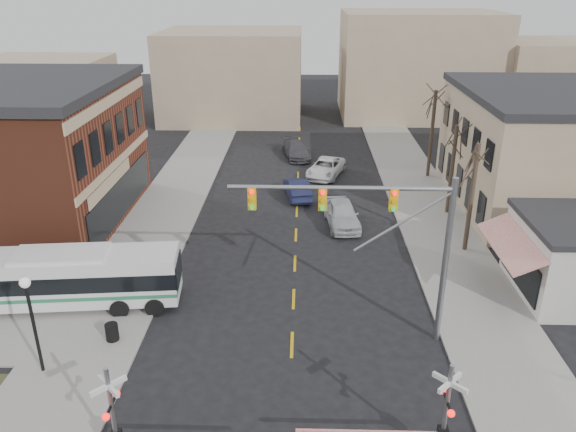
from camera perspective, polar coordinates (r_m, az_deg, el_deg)
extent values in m
plane|color=black|center=(25.02, 0.30, -15.66)|extent=(160.00, 160.00, 0.00)
cube|color=gray|center=(43.61, -11.65, 1.66)|extent=(5.00, 60.00, 0.12)
cube|color=gray|center=(43.43, 13.57, 1.39)|extent=(5.00, 60.00, 0.12)
cube|color=tan|center=(39.27, -16.89, 5.29)|extent=(0.10, 15.00, 0.50)
cube|color=tan|center=(38.29, -17.61, 11.13)|extent=(0.10, 15.00, 0.70)
cube|color=black|center=(40.07, -16.49, 1.89)|extent=(0.08, 13.00, 2.60)
cube|color=red|center=(31.28, 21.63, -2.51)|extent=(1.68, 6.00, 0.87)
cylinder|color=#382B21|center=(35.24, 18.13, 1.72)|extent=(0.28, 0.28, 6.75)
cylinder|color=#382B21|center=(40.83, 16.31, 4.50)|extent=(0.28, 0.28, 6.30)
cylinder|color=#382B21|center=(48.21, 14.38, 8.06)|extent=(0.28, 0.28, 7.20)
cube|color=silver|center=(30.65, -21.77, -5.80)|extent=(11.61, 3.63, 2.50)
cube|color=black|center=(30.58, -21.81, -5.55)|extent=(11.65, 3.68, 0.86)
cube|color=#26724A|center=(30.93, -21.61, -6.79)|extent=(11.65, 3.68, 0.19)
cylinder|color=black|center=(31.22, -21.44, -7.77)|extent=(1.20, 2.56, 0.95)
cylinder|color=gray|center=(25.85, 15.68, -4.64)|extent=(0.28, 0.28, 8.00)
cylinder|color=gray|center=(23.69, 5.34, 2.85)|extent=(9.53, 0.20, 0.20)
cube|color=gold|center=(24.12, 10.67, 1.65)|extent=(0.35, 0.30, 1.00)
cube|color=gold|center=(23.83, 3.53, 1.75)|extent=(0.35, 0.30, 1.00)
cube|color=gold|center=(23.91, -3.67, 1.82)|extent=(0.35, 0.30, 1.00)
cylinder|color=gray|center=(20.95, -17.34, -18.89)|extent=(0.16, 0.16, 4.00)
cube|color=silver|center=(20.13, -17.79, -16.12)|extent=(1.00, 1.00, 0.18)
cube|color=silver|center=(20.13, -17.79, -16.12)|extent=(1.00, 1.00, 0.18)
sphere|color=#FF0C0C|center=(20.24, -18.01, -18.85)|extent=(0.26, 0.26, 0.26)
sphere|color=#FF0C0C|center=(21.02, -17.03, -16.89)|extent=(0.26, 0.26, 0.26)
cylinder|color=gray|center=(20.92, 15.72, -18.74)|extent=(0.16, 0.16, 4.00)
cube|color=silver|center=(20.09, 16.13, -15.96)|extent=(1.00, 1.00, 0.18)
cube|color=silver|center=(20.09, 16.13, -15.96)|extent=(1.00, 1.00, 0.18)
sphere|color=#FF0C0C|center=(20.20, 16.24, -18.70)|extent=(0.26, 0.26, 0.26)
sphere|color=#FF0C0C|center=(21.00, 15.52, -16.73)|extent=(0.26, 0.26, 0.26)
cube|color=#FF0C0C|center=(21.07, 8.08, -20.90)|extent=(5.00, 0.10, 0.10)
cylinder|color=black|center=(25.98, -24.33, -10.45)|extent=(0.14, 0.14, 4.15)
sphere|color=silver|center=(24.90, -25.17, -6.15)|extent=(0.44, 0.44, 0.44)
cylinder|color=black|center=(27.73, -17.45, -11.18)|extent=(0.60, 0.60, 0.83)
imported|color=#B8B8BD|center=(38.23, 5.50, 0.22)|extent=(2.57, 5.22, 1.71)
imported|color=#171A3A|center=(43.02, 0.95, 2.81)|extent=(2.37, 4.68, 1.47)
imported|color=white|center=(47.97, 3.86, 4.92)|extent=(3.88, 5.66, 1.44)
imported|color=#434247|center=(52.90, 0.85, 6.72)|extent=(3.04, 5.34, 1.46)
imported|color=#4C413D|center=(29.62, -15.52, -7.34)|extent=(0.68, 0.81, 1.90)
imported|color=#2C364D|center=(33.37, -18.16, -4.13)|extent=(1.13, 1.10, 1.83)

